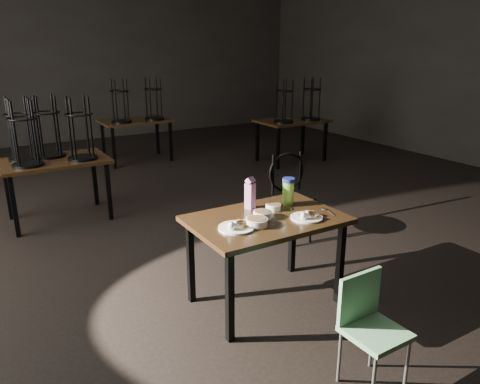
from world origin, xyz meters
TOP-DOWN VIEW (x-y plane):
  - room at (-0.06, 0.01)m, footprint 12.00×12.04m
  - main_table at (-0.64, -1.69)m, footprint 1.20×0.80m
  - plate_left at (-0.97, -1.78)m, footprint 0.27×0.27m
  - plate_right at (-0.39, -1.88)m, footprint 0.25×0.25m
  - bowl_near at (-0.68, -1.69)m, footprint 0.15×0.15m
  - bowl_far at (-0.49, -1.58)m, footprint 0.13×0.13m
  - bowl_big at (-0.80, -1.81)m, footprint 0.17×0.17m
  - juice_carton at (-0.64, -1.45)m, footprint 0.09×0.09m
  - water_bottle at (-0.31, -1.54)m, footprint 0.13×0.13m
  - spoon at (-0.13, -1.80)m, footprint 0.05×0.19m
  - bentwood_chair at (0.34, -0.74)m, footprint 0.46×0.45m
  - school_chair at (-0.64, -2.83)m, footprint 0.34×0.34m
  - bg_table_left at (-1.74, 1.18)m, footprint 1.20×0.80m
  - bg_table_right at (2.48, 2.04)m, footprint 1.20×0.80m
  - bg_table_far at (0.10, 3.48)m, footprint 1.20×0.80m

SIDE VIEW (x-z plane):
  - school_chair at x=-0.64m, z-range 0.08..0.80m
  - bentwood_chair at x=0.34m, z-range 0.09..1.03m
  - main_table at x=-0.64m, z-range 0.30..1.05m
  - bg_table_right at x=2.48m, z-range 0.01..1.49m
  - bg_table_far at x=0.10m, z-range 0.01..1.49m
  - spoon at x=-0.13m, z-range 0.75..0.76m
  - plate_right at x=-0.39m, z-range 0.73..0.81m
  - plate_left at x=-0.97m, z-range 0.73..0.82m
  - bowl_far at x=-0.49m, z-range 0.75..0.80m
  - bowl_near at x=-0.68m, z-range 0.75..0.81m
  - bowl_big at x=-0.80m, z-range 0.75..0.81m
  - bg_table_left at x=-1.74m, z-range 0.06..1.54m
  - water_bottle at x=-0.31m, z-range 0.75..0.99m
  - juice_carton at x=-0.64m, z-range 0.74..1.01m
  - room at x=-0.06m, z-range 0.72..3.94m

